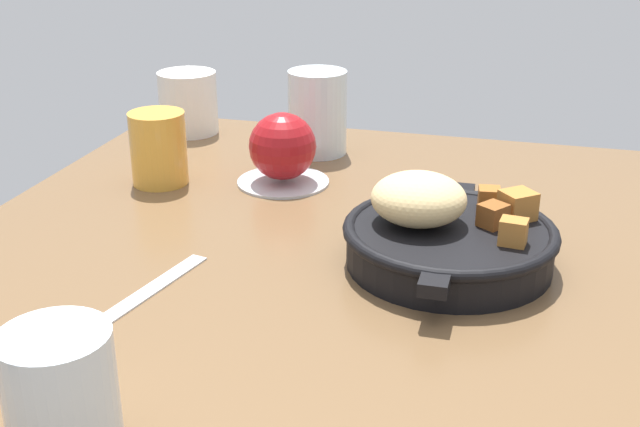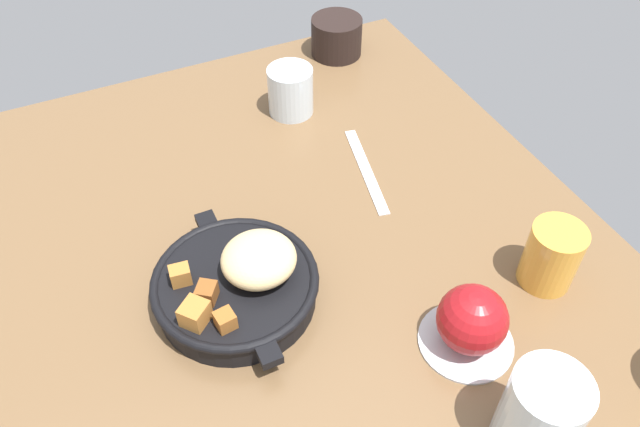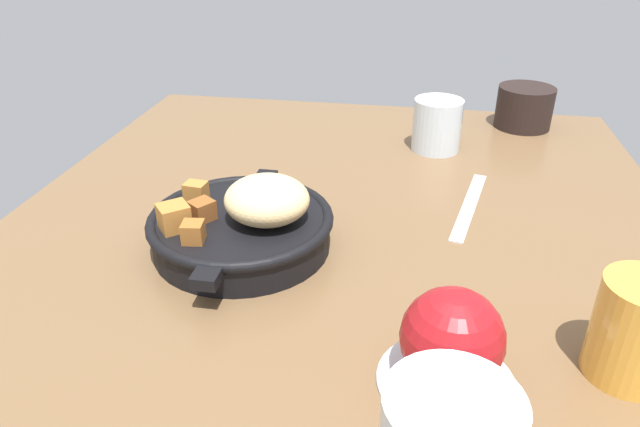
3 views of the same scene
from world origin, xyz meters
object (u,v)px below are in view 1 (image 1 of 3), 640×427
at_px(juice_glass_amber, 159,148).
at_px(ceramic_mug_white, 188,103).
at_px(water_glass_short, 60,387).
at_px(red_apple, 283,146).
at_px(water_glass_tall, 317,112).
at_px(cast_iron_skillet, 446,235).
at_px(butter_knife, 137,298).

distance_m(juice_glass_amber, ceramic_mug_white, 0.20).
bearing_deg(ceramic_mug_white, water_glass_short, -163.14).
relative_size(red_apple, ceramic_mug_white, 0.92).
distance_m(ceramic_mug_white, water_glass_tall, 0.20).
distance_m(cast_iron_skillet, water_glass_short, 0.38).
height_order(cast_iron_skillet, water_glass_tall, water_glass_tall).
relative_size(red_apple, water_glass_tall, 0.73).
height_order(butter_knife, juice_glass_amber, juice_glass_amber).
height_order(red_apple, water_glass_tall, water_glass_tall).
bearing_deg(red_apple, cast_iron_skillet, -128.45).
bearing_deg(red_apple, water_glass_short, -179.18).
xyz_separation_m(cast_iron_skillet, red_apple, (0.17, 0.21, 0.02)).
xyz_separation_m(ceramic_mug_white, water_glass_tall, (-0.04, -0.20, 0.01)).
bearing_deg(red_apple, juice_glass_amber, 104.66).
height_order(ceramic_mug_white, water_glass_tall, water_glass_tall).
distance_m(red_apple, butter_knife, 0.31).
xyz_separation_m(cast_iron_skillet, water_glass_short, (-0.32, 0.20, 0.01)).
relative_size(cast_iron_skillet, water_glass_short, 3.12).
bearing_deg(water_glass_short, juice_glass_amber, 18.08).
xyz_separation_m(juice_glass_amber, ceramic_mug_white, (0.20, 0.05, 0.00)).
xyz_separation_m(cast_iron_skillet, ceramic_mug_white, (0.33, 0.40, 0.01)).
bearing_deg(ceramic_mug_white, red_apple, -130.53).
height_order(cast_iron_skillet, red_apple, same).
distance_m(butter_knife, ceramic_mug_white, 0.50).
bearing_deg(cast_iron_skillet, water_glass_tall, 34.93).
bearing_deg(ceramic_mug_white, cast_iron_skillet, -129.45).
distance_m(red_apple, ceramic_mug_white, 0.25).
relative_size(cast_iron_skillet, juice_glass_amber, 2.82).
bearing_deg(water_glass_tall, red_apple, 175.89).
bearing_deg(ceramic_mug_white, water_glass_tall, -101.47).
bearing_deg(cast_iron_skillet, ceramic_mug_white, 50.55).
height_order(butter_knife, water_glass_short, water_glass_short).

